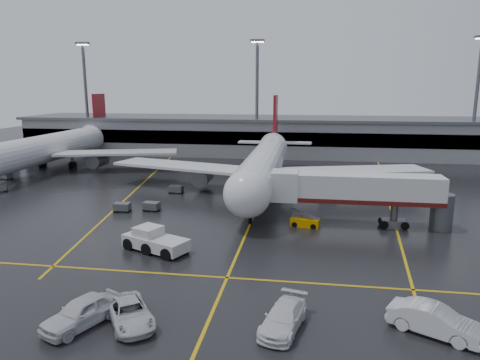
# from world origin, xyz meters

# --- Properties ---
(ground) EXTENTS (220.00, 220.00, 0.00)m
(ground) POSITION_xyz_m (0.00, 0.00, 0.00)
(ground) COLOR black
(ground) RESTS_ON ground
(apron_line_centre) EXTENTS (0.25, 90.00, 0.02)m
(apron_line_centre) POSITION_xyz_m (0.00, 0.00, 0.01)
(apron_line_centre) COLOR gold
(apron_line_centre) RESTS_ON ground
(apron_line_stop) EXTENTS (60.00, 0.25, 0.02)m
(apron_line_stop) POSITION_xyz_m (0.00, -22.00, 0.01)
(apron_line_stop) COLOR gold
(apron_line_stop) RESTS_ON ground
(apron_line_left) EXTENTS (9.99, 69.35, 0.02)m
(apron_line_left) POSITION_xyz_m (-20.00, 10.00, 0.01)
(apron_line_left) COLOR gold
(apron_line_left) RESTS_ON ground
(apron_line_right) EXTENTS (7.57, 69.64, 0.02)m
(apron_line_right) POSITION_xyz_m (18.00, 10.00, 0.01)
(apron_line_right) COLOR gold
(apron_line_right) RESTS_ON ground
(terminal) EXTENTS (122.00, 19.00, 8.60)m
(terminal) POSITION_xyz_m (0.00, 47.93, 4.32)
(terminal) COLOR gray
(terminal) RESTS_ON ground
(light_mast_left) EXTENTS (3.00, 1.20, 25.45)m
(light_mast_left) POSITION_xyz_m (-45.00, 42.00, 14.47)
(light_mast_left) COLOR #595B60
(light_mast_left) RESTS_ON ground
(light_mast_mid) EXTENTS (3.00, 1.20, 25.45)m
(light_mast_mid) POSITION_xyz_m (-5.00, 42.00, 14.47)
(light_mast_mid) COLOR #595B60
(light_mast_mid) RESTS_ON ground
(light_mast_right) EXTENTS (3.00, 1.20, 25.45)m
(light_mast_right) POSITION_xyz_m (40.00, 42.00, 14.47)
(light_mast_right) COLOR #595B60
(light_mast_right) RESTS_ON ground
(main_airliner) EXTENTS (48.80, 45.60, 14.10)m
(main_airliner) POSITION_xyz_m (0.00, 9.70, 4.21)
(main_airliner) COLOR silver
(main_airliner) RESTS_ON ground
(second_airliner) EXTENTS (48.80, 45.60, 14.10)m
(second_airliner) POSITION_xyz_m (-42.00, 21.70, 4.21)
(second_airliner) COLOR silver
(second_airliner) RESTS_ON ground
(jet_bridge) EXTENTS (19.90, 3.40, 6.05)m
(jet_bridge) POSITION_xyz_m (11.87, -6.00, 3.93)
(jet_bridge) COLOR silver
(jet_bridge) RESTS_ON ground
(pushback_tractor) EXTENTS (7.06, 5.07, 2.34)m
(pushback_tractor) POSITION_xyz_m (-8.02, -16.93, 0.93)
(pushback_tractor) COLOR silver
(pushback_tractor) RESTS_ON ground
(belt_loader) EXTENTS (3.39, 2.04, 2.02)m
(belt_loader) POSITION_xyz_m (6.22, -7.20, 0.50)
(belt_loader) COLOR #D58900
(belt_loader) RESTS_ON ground
(service_van_a) EXTENTS (5.19, 5.91, 1.52)m
(service_van_a) POSITION_xyz_m (-5.08, -29.97, 0.76)
(service_van_a) COLOR silver
(service_van_a) RESTS_ON ground
(service_van_b) EXTENTS (3.43, 5.78, 1.57)m
(service_van_b) POSITION_xyz_m (5.02, -29.03, 0.78)
(service_van_b) COLOR white
(service_van_b) RESTS_ON ground
(service_van_c) EXTENTS (5.94, 4.45, 1.87)m
(service_van_c) POSITION_xyz_m (14.48, -28.25, 0.94)
(service_van_c) COLOR silver
(service_van_c) RESTS_ON ground
(service_van_d) EXTENTS (4.37, 5.97, 1.89)m
(service_van_d) POSITION_xyz_m (-8.08, -30.64, 0.95)
(service_van_d) COLOR silver
(service_van_d) RESTS_ON ground
(baggage_cart_a) EXTENTS (2.13, 1.51, 1.12)m
(baggage_cart_a) POSITION_xyz_m (-13.14, -3.65, 0.63)
(baggage_cart_a) COLOR #595B60
(baggage_cart_a) RESTS_ON ground
(baggage_cart_b) EXTENTS (2.07, 1.41, 1.12)m
(baggage_cart_b) POSITION_xyz_m (-16.66, -4.58, 0.63)
(baggage_cart_b) COLOR #595B60
(baggage_cart_b) RESTS_ON ground
(baggage_cart_c) EXTENTS (2.07, 1.41, 1.12)m
(baggage_cart_c) POSITION_xyz_m (-12.85, 6.08, 0.63)
(baggage_cart_c) COLOR #595B60
(baggage_cart_c) RESTS_ON ground
(baggage_cart_d) EXTENTS (2.30, 1.85, 1.12)m
(baggage_cart_d) POSITION_xyz_m (-44.44, 11.29, 0.63)
(baggage_cart_d) COLOR #595B60
(baggage_cart_d) RESTS_ON ground
(baggage_cart_e) EXTENTS (2.37, 2.07, 1.12)m
(baggage_cart_e) POSITION_xyz_m (-39.41, 3.07, 0.63)
(baggage_cart_e) COLOR #595B60
(baggage_cart_e) RESTS_ON ground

